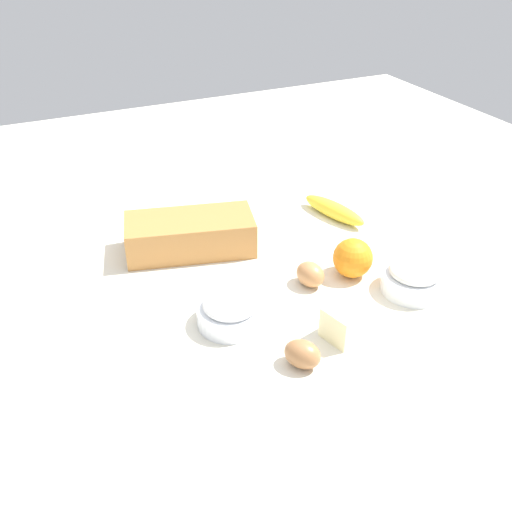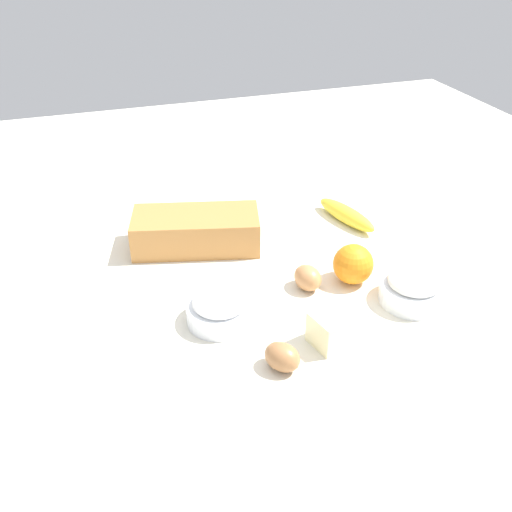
{
  "view_description": "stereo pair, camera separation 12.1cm",
  "coord_description": "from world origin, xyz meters",
  "px_view_note": "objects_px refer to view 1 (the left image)",
  "views": [
    {
      "loc": [
        -0.43,
        -0.93,
        0.68
      ],
      "look_at": [
        0.0,
        0.0,
        0.04
      ],
      "focal_mm": 40.71,
      "sensor_mm": 36.0,
      "label": 1
    },
    {
      "loc": [
        -0.32,
        -0.97,
        0.68
      ],
      "look_at": [
        0.0,
        0.0,
        0.04
      ],
      "focal_mm": 40.71,
      "sensor_mm": 36.0,
      "label": 2
    }
  ],
  "objects_px": {
    "flour_bowl": "(414,278)",
    "orange_fruit": "(353,258)",
    "loaf_pan": "(190,234)",
    "butter_block": "(349,321)",
    "banana": "(334,210)",
    "egg_beside_bowl": "(310,274)",
    "egg_near_butter": "(302,354)",
    "sugar_bowl": "(231,311)"
  },
  "relations": [
    {
      "from": "butter_block",
      "to": "egg_beside_bowl",
      "type": "height_order",
      "value": "butter_block"
    },
    {
      "from": "banana",
      "to": "egg_beside_bowl",
      "type": "bearing_deg",
      "value": -130.58
    },
    {
      "from": "loaf_pan",
      "to": "orange_fruit",
      "type": "bearing_deg",
      "value": -26.87
    },
    {
      "from": "flour_bowl",
      "to": "orange_fruit",
      "type": "distance_m",
      "value": 0.13
    },
    {
      "from": "butter_block",
      "to": "egg_beside_bowl",
      "type": "distance_m",
      "value": 0.17
    },
    {
      "from": "egg_near_butter",
      "to": "banana",
      "type": "bearing_deg",
      "value": 52.94
    },
    {
      "from": "loaf_pan",
      "to": "butter_block",
      "type": "relative_size",
      "value": 3.37
    },
    {
      "from": "flour_bowl",
      "to": "butter_block",
      "type": "relative_size",
      "value": 1.43
    },
    {
      "from": "orange_fruit",
      "to": "butter_block",
      "type": "distance_m",
      "value": 0.2
    },
    {
      "from": "egg_near_butter",
      "to": "egg_beside_bowl",
      "type": "bearing_deg",
      "value": 57.37
    },
    {
      "from": "flour_bowl",
      "to": "banana",
      "type": "bearing_deg",
      "value": 86.57
    },
    {
      "from": "flour_bowl",
      "to": "banana",
      "type": "relative_size",
      "value": 0.68
    },
    {
      "from": "flour_bowl",
      "to": "orange_fruit",
      "type": "height_order",
      "value": "orange_fruit"
    },
    {
      "from": "loaf_pan",
      "to": "orange_fruit",
      "type": "height_order",
      "value": "orange_fruit"
    },
    {
      "from": "sugar_bowl",
      "to": "egg_near_butter",
      "type": "xyz_separation_m",
      "value": [
        0.07,
        -0.16,
        -0.0
      ]
    },
    {
      "from": "flour_bowl",
      "to": "sugar_bowl",
      "type": "xyz_separation_m",
      "value": [
        -0.37,
        0.06,
        -0.0
      ]
    },
    {
      "from": "loaf_pan",
      "to": "flour_bowl",
      "type": "bearing_deg",
      "value": -29.45
    },
    {
      "from": "loaf_pan",
      "to": "egg_near_butter",
      "type": "relative_size",
      "value": 4.65
    },
    {
      "from": "butter_block",
      "to": "egg_near_butter",
      "type": "xyz_separation_m",
      "value": [
        -0.12,
        -0.04,
        -0.01
      ]
    },
    {
      "from": "loaf_pan",
      "to": "sugar_bowl",
      "type": "bearing_deg",
      "value": -80.0
    },
    {
      "from": "sugar_bowl",
      "to": "orange_fruit",
      "type": "distance_m",
      "value": 0.3
    },
    {
      "from": "sugar_bowl",
      "to": "egg_near_butter",
      "type": "bearing_deg",
      "value": -67.17
    },
    {
      "from": "sugar_bowl",
      "to": "banana",
      "type": "distance_m",
      "value": 0.48
    },
    {
      "from": "flour_bowl",
      "to": "egg_near_butter",
      "type": "distance_m",
      "value": 0.32
    },
    {
      "from": "loaf_pan",
      "to": "orange_fruit",
      "type": "xyz_separation_m",
      "value": [
        0.27,
        -0.24,
        -0.0
      ]
    },
    {
      "from": "sugar_bowl",
      "to": "banana",
      "type": "xyz_separation_m",
      "value": [
        0.39,
        0.28,
        -0.01
      ]
    },
    {
      "from": "loaf_pan",
      "to": "butter_block",
      "type": "bearing_deg",
      "value": -53.79
    },
    {
      "from": "loaf_pan",
      "to": "flour_bowl",
      "type": "height_order",
      "value": "loaf_pan"
    },
    {
      "from": "flour_bowl",
      "to": "banana",
      "type": "distance_m",
      "value": 0.34
    },
    {
      "from": "sugar_bowl",
      "to": "butter_block",
      "type": "height_order",
      "value": "sugar_bowl"
    },
    {
      "from": "flour_bowl",
      "to": "egg_beside_bowl",
      "type": "distance_m",
      "value": 0.21
    },
    {
      "from": "banana",
      "to": "butter_block",
      "type": "height_order",
      "value": "butter_block"
    },
    {
      "from": "butter_block",
      "to": "loaf_pan",
      "type": "bearing_deg",
      "value": 111.91
    },
    {
      "from": "egg_near_butter",
      "to": "butter_block",
      "type": "bearing_deg",
      "value": 17.57
    },
    {
      "from": "sugar_bowl",
      "to": "egg_beside_bowl",
      "type": "height_order",
      "value": "sugar_bowl"
    },
    {
      "from": "butter_block",
      "to": "banana",
      "type": "bearing_deg",
      "value": 61.95
    },
    {
      "from": "orange_fruit",
      "to": "flour_bowl",
      "type": "bearing_deg",
      "value": -51.03
    },
    {
      "from": "banana",
      "to": "egg_beside_bowl",
      "type": "distance_m",
      "value": 0.3
    },
    {
      "from": "loaf_pan",
      "to": "egg_beside_bowl",
      "type": "xyz_separation_m",
      "value": [
        0.17,
        -0.23,
        -0.02
      ]
    },
    {
      "from": "loaf_pan",
      "to": "banana",
      "type": "bearing_deg",
      "value": 14.06
    },
    {
      "from": "butter_block",
      "to": "egg_near_butter",
      "type": "relative_size",
      "value": 1.38
    },
    {
      "from": "sugar_bowl",
      "to": "orange_fruit",
      "type": "bearing_deg",
      "value": 8.37
    }
  ]
}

